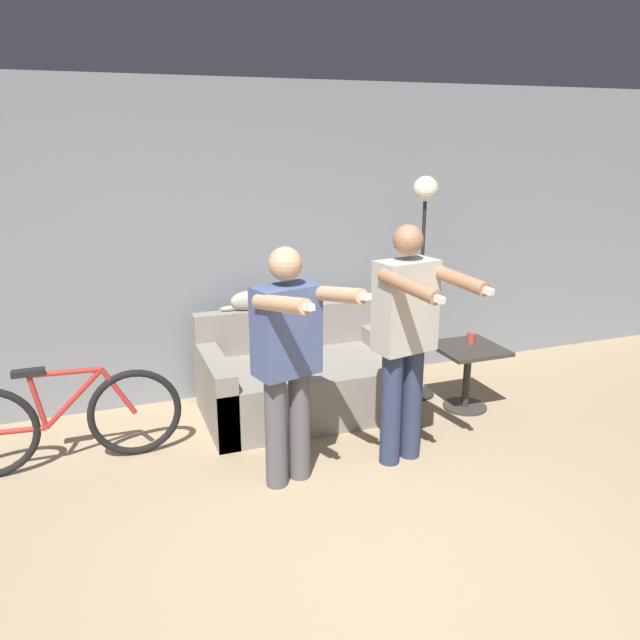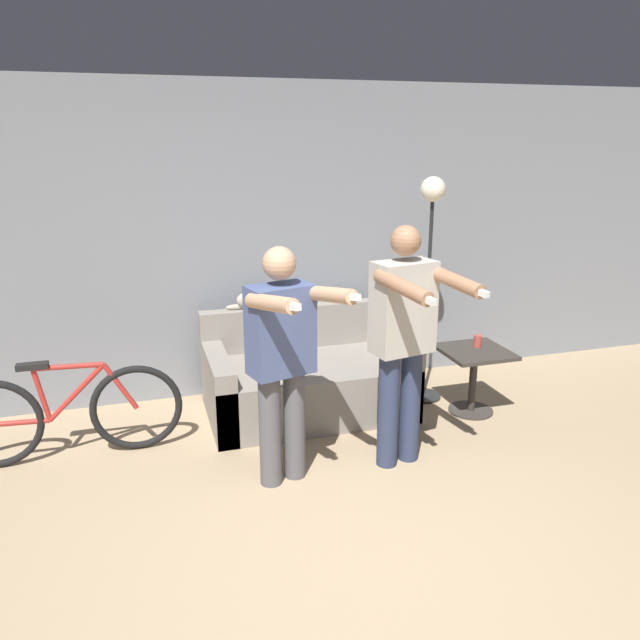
# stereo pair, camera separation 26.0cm
# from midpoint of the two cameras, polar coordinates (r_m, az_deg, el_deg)

# --- Properties ---
(ground_plane) EXTENTS (16.00, 16.00, 0.00)m
(ground_plane) POSITION_cam_midpoint_polar(r_m,az_deg,el_deg) (3.32, 9.08, -24.49)
(ground_plane) COLOR tan
(wall_back) EXTENTS (10.00, 0.05, 2.60)m
(wall_back) POSITION_cam_midpoint_polar(r_m,az_deg,el_deg) (5.29, -3.86, 7.07)
(wall_back) COLOR gray
(wall_back) RESTS_ON ground_plane
(couch) EXTENTS (1.60, 0.94, 0.79)m
(couch) POSITION_cam_midpoint_polar(r_m,az_deg,el_deg) (5.07, 0.26, -5.50)
(couch) COLOR gray
(couch) RESTS_ON ground_plane
(person_left) EXTENTS (0.58, 0.75, 1.54)m
(person_left) POSITION_cam_midpoint_polar(r_m,az_deg,el_deg) (3.83, -1.49, -3.05)
(person_left) COLOR #56565B
(person_left) RESTS_ON ground_plane
(person_right) EXTENTS (0.55, 0.73, 1.64)m
(person_right) POSITION_cam_midpoint_polar(r_m,az_deg,el_deg) (4.09, 9.50, -1.26)
(person_right) COLOR #2D3856
(person_right) RESTS_ON ground_plane
(cat) EXTENTS (0.41, 0.12, 0.18)m
(cat) POSITION_cam_midpoint_polar(r_m,az_deg,el_deg) (5.13, -4.44, 1.95)
(cat) COLOR #B7AD9E
(cat) RESTS_ON couch
(floor_lamp) EXTENTS (0.31, 0.31, 1.86)m
(floor_lamp) POSITION_cam_midpoint_polar(r_m,az_deg,el_deg) (5.13, 11.50, 6.97)
(floor_lamp) COLOR black
(floor_lamp) RESTS_ON ground_plane
(side_table) EXTENTS (0.51, 0.51, 0.53)m
(side_table) POSITION_cam_midpoint_polar(r_m,az_deg,el_deg) (5.18, 15.29, -4.18)
(side_table) COLOR #38332D
(side_table) RESTS_ON ground_plane
(cup) EXTENTS (0.07, 0.07, 0.10)m
(cup) POSITION_cam_midpoint_polar(r_m,az_deg,el_deg) (5.20, 15.63, -1.88)
(cup) COLOR #B7473D
(cup) RESTS_ON side_table
(bicycle) EXTENTS (1.56, 0.07, 0.72)m
(bicycle) POSITION_cam_midpoint_polar(r_m,az_deg,el_deg) (4.61, -20.65, -8.05)
(bicycle) COLOR black
(bicycle) RESTS_ON ground_plane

